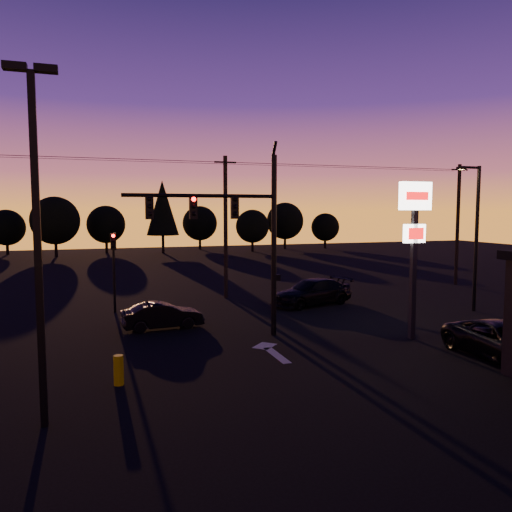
{
  "coord_description": "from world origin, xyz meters",
  "views": [
    {
      "loc": [
        -6.29,
        -16.6,
        5.59
      ],
      "look_at": [
        1.0,
        5.0,
        3.5
      ],
      "focal_mm": 35.0,
      "sensor_mm": 36.0,
      "label": 1
    }
  ],
  "objects_px": {
    "parking_lot_light": "(37,223)",
    "car_mid": "(162,316)",
    "pylon_sign": "(415,226)",
    "bollard": "(119,370)",
    "car_right": "(312,292)",
    "suv_parked": "(505,342)",
    "secondary_signal": "(114,261)",
    "streetlight": "(475,232)",
    "traffic_signal_mast": "(239,226)"
  },
  "relations": [
    {
      "from": "streetlight",
      "to": "traffic_signal_mast",
      "type": "bearing_deg",
      "value": -173.86
    },
    {
      "from": "traffic_signal_mast",
      "to": "streetlight",
      "type": "bearing_deg",
      "value": 6.14
    },
    {
      "from": "parking_lot_light",
      "to": "streetlight",
      "type": "bearing_deg",
      "value": 21.65
    },
    {
      "from": "traffic_signal_mast",
      "to": "secondary_signal",
      "type": "distance_m",
      "value": 9.19
    },
    {
      "from": "streetlight",
      "to": "bollard",
      "type": "xyz_separation_m",
      "value": [
        -19.4,
        -5.93,
        -3.94
      ]
    },
    {
      "from": "car_right",
      "to": "car_mid",
      "type": "bearing_deg",
      "value": -86.34
    },
    {
      "from": "parking_lot_light",
      "to": "car_right",
      "type": "distance_m",
      "value": 19.43
    },
    {
      "from": "bollard",
      "to": "car_right",
      "type": "xyz_separation_m",
      "value": [
        11.67,
        10.47,
        0.28
      ]
    },
    {
      "from": "bollard",
      "to": "suv_parked",
      "type": "xyz_separation_m",
      "value": [
        13.87,
        -1.85,
        0.21
      ]
    },
    {
      "from": "suv_parked",
      "to": "car_right",
      "type": "bearing_deg",
      "value": 102.22
    },
    {
      "from": "pylon_sign",
      "to": "streetlight",
      "type": "xyz_separation_m",
      "value": [
        6.91,
        4.0,
        -0.49
      ]
    },
    {
      "from": "parking_lot_light",
      "to": "car_mid",
      "type": "relative_size",
      "value": 2.41
    },
    {
      "from": "secondary_signal",
      "to": "car_right",
      "type": "bearing_deg",
      "value": -7.37
    },
    {
      "from": "secondary_signal",
      "to": "parking_lot_light",
      "type": "distance_m",
      "value": 14.9
    },
    {
      "from": "car_right",
      "to": "suv_parked",
      "type": "xyz_separation_m",
      "value": [
        2.2,
        -12.32,
        -0.06
      ]
    },
    {
      "from": "pylon_sign",
      "to": "car_mid",
      "type": "height_order",
      "value": "pylon_sign"
    },
    {
      "from": "parking_lot_light",
      "to": "car_mid",
      "type": "bearing_deg",
      "value": 65.72
    },
    {
      "from": "suv_parked",
      "to": "secondary_signal",
      "type": "bearing_deg",
      "value": 136.28
    },
    {
      "from": "parking_lot_light",
      "to": "pylon_sign",
      "type": "relative_size",
      "value": 1.34
    },
    {
      "from": "parking_lot_light",
      "to": "suv_parked",
      "type": "xyz_separation_m",
      "value": [
        15.89,
        0.71,
        -4.57
      ]
    },
    {
      "from": "streetlight",
      "to": "car_right",
      "type": "relative_size",
      "value": 1.53
    },
    {
      "from": "car_mid",
      "to": "suv_parked",
      "type": "relative_size",
      "value": 0.75
    },
    {
      "from": "bollard",
      "to": "secondary_signal",
      "type": "bearing_deg",
      "value": 87.66
    },
    {
      "from": "secondary_signal",
      "to": "streetlight",
      "type": "distance_m",
      "value": 19.89
    },
    {
      "from": "streetlight",
      "to": "car_right",
      "type": "height_order",
      "value": "streetlight"
    },
    {
      "from": "car_mid",
      "to": "car_right",
      "type": "distance_m",
      "value": 9.79
    },
    {
      "from": "secondary_signal",
      "to": "pylon_sign",
      "type": "bearing_deg",
      "value": -39.77
    },
    {
      "from": "pylon_sign",
      "to": "traffic_signal_mast",
      "type": "bearing_deg",
      "value": 160.64
    },
    {
      "from": "traffic_signal_mast",
      "to": "suv_parked",
      "type": "xyz_separation_m",
      "value": [
        8.49,
        -6.28,
        -4.24
      ]
    },
    {
      "from": "parking_lot_light",
      "to": "pylon_sign",
      "type": "bearing_deg",
      "value": 17.23
    },
    {
      "from": "secondary_signal",
      "to": "streetlight",
      "type": "bearing_deg",
      "value": -17.56
    },
    {
      "from": "streetlight",
      "to": "car_mid",
      "type": "height_order",
      "value": "streetlight"
    },
    {
      "from": "parking_lot_light",
      "to": "pylon_sign",
      "type": "xyz_separation_m",
      "value": [
        14.5,
        4.5,
        -0.36
      ]
    },
    {
      "from": "car_mid",
      "to": "bollard",
      "type": "bearing_deg",
      "value": 157.21
    },
    {
      "from": "car_mid",
      "to": "pylon_sign",
      "type": "bearing_deg",
      "value": -122.32
    },
    {
      "from": "traffic_signal_mast",
      "to": "streetlight",
      "type": "xyz_separation_m",
      "value": [
        14.01,
        1.51,
        -0.52
      ]
    },
    {
      "from": "traffic_signal_mast",
      "to": "secondary_signal",
      "type": "height_order",
      "value": "traffic_signal_mast"
    },
    {
      "from": "secondary_signal",
      "to": "pylon_sign",
      "type": "height_order",
      "value": "pylon_sign"
    },
    {
      "from": "secondary_signal",
      "to": "parking_lot_light",
      "type": "height_order",
      "value": "parking_lot_light"
    },
    {
      "from": "bollard",
      "to": "suv_parked",
      "type": "bearing_deg",
      "value": -7.61
    },
    {
      "from": "parking_lot_light",
      "to": "suv_parked",
      "type": "height_order",
      "value": "parking_lot_light"
    },
    {
      "from": "bollard",
      "to": "car_mid",
      "type": "height_order",
      "value": "car_mid"
    },
    {
      "from": "traffic_signal_mast",
      "to": "parking_lot_light",
      "type": "height_order",
      "value": "parking_lot_light"
    },
    {
      "from": "suv_parked",
      "to": "car_mid",
      "type": "bearing_deg",
      "value": 143.54
    },
    {
      "from": "secondary_signal",
      "to": "suv_parked",
      "type": "distance_m",
      "value": 19.33
    },
    {
      "from": "streetlight",
      "to": "car_mid",
      "type": "bearing_deg",
      "value": 175.49
    },
    {
      "from": "parking_lot_light",
      "to": "bollard",
      "type": "relative_size",
      "value": 9.45
    },
    {
      "from": "car_mid",
      "to": "suv_parked",
      "type": "bearing_deg",
      "value": -132.92
    },
    {
      "from": "secondary_signal",
      "to": "bollard",
      "type": "relative_size",
      "value": 4.5
    },
    {
      "from": "secondary_signal",
      "to": "bollard",
      "type": "xyz_separation_m",
      "value": [
        -0.49,
        -11.92,
        -2.38
      ]
    }
  ]
}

